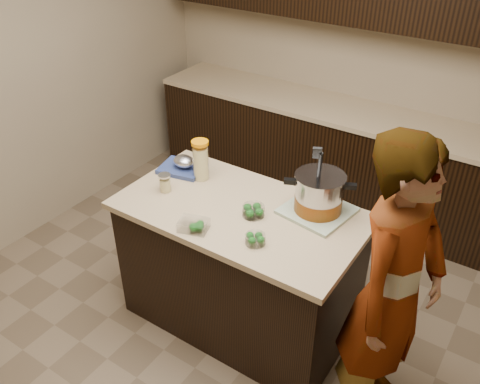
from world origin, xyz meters
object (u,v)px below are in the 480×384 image
object	(u,v)px
stock_pot	(319,195)
island	(240,267)
lemonade_pitcher	(201,162)
person	(392,294)

from	to	relation	value
stock_pot	island	bearing A→B (deg)	-174.83
island	stock_pot	distance (m)	0.72
lemonade_pitcher	person	xyz separation A→B (m)	(1.38, -0.30, -0.16)
island	lemonade_pitcher	distance (m)	0.71
island	person	xyz separation A→B (m)	(0.98, -0.14, 0.41)
person	island	bearing A→B (deg)	91.93
island	lemonade_pitcher	bearing A→B (deg)	158.93
stock_pot	person	bearing A→B (deg)	-56.86
lemonade_pitcher	person	distance (m)	1.42
island	stock_pot	xyz separation A→B (m)	(0.39, 0.22, 0.56)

